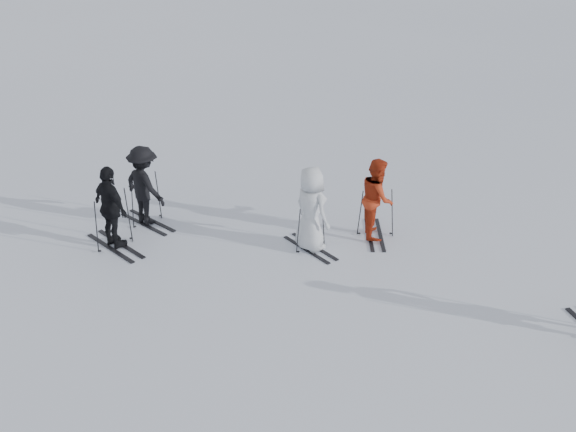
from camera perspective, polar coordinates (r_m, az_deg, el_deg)
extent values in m
plane|color=silver|center=(14.69, 2.50, -4.84)|extent=(120.00, 120.00, 0.00)
imported|color=#AB2E13|center=(15.92, 7.05, 1.35)|extent=(1.09, 1.12, 1.81)
imported|color=silver|center=(15.25, 1.84, 0.48)|extent=(0.62, 0.93, 1.88)
imported|color=black|center=(15.78, -13.80, 0.57)|extent=(0.55, 1.12, 1.85)
imported|color=black|center=(16.65, -11.29, 2.30)|extent=(0.86, 1.29, 1.86)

